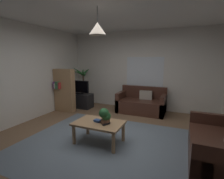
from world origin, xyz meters
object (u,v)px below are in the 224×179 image
book_on_table_1 (98,120)px  tv (79,87)px  coffee_table (99,126)px  remote_on_table_1 (106,123)px  couch_right_side (219,148)px  potted_palm_corner (83,87)px  book_on_table_0 (97,121)px  tv_stand (80,100)px  couch_under_window (141,104)px  bookshelf_corner (64,90)px  potted_plant_on_table (105,116)px  remote_on_table_0 (106,124)px  pendant_lamp (98,29)px

book_on_table_1 → tv: 2.77m
coffee_table → remote_on_table_1: remote_on_table_1 is taller
couch_right_side → potted_palm_corner: (-4.21, 2.49, 0.39)m
coffee_table → remote_on_table_1: bearing=6.7°
book_on_table_0 → potted_palm_corner: potted_palm_corner is taller
book_on_table_0 → coffee_table: bearing=-19.2°
tv → book_on_table_1: bearing=-48.1°
tv_stand → tv: (0.00, -0.02, 0.49)m
book_on_table_0 → remote_on_table_1: remote_on_table_1 is taller
remote_on_table_1 → tv_stand: bearing=46.0°
couch_under_window → coffee_table: couch_under_window is taller
bookshelf_corner → book_on_table_1: bearing=-36.0°
potted_plant_on_table → tv_stand: (-2.02, 2.08, -0.35)m
tv → coffee_table: bearing=-47.7°
couch_under_window → tv_stand: 2.19m
tv → bookshelf_corner: (-0.19, -0.58, -0.04)m
couch_under_window → potted_plant_on_table: bearing=-93.9°
book_on_table_0 → remote_on_table_1: bearing=1.6°
coffee_table → remote_on_table_0: remote_on_table_0 is taller
book_on_table_0 → pendant_lamp: 1.82m
coffee_table → potted_palm_corner: potted_palm_corner is taller
remote_on_table_1 → book_on_table_1: bearing=93.1°
book_on_table_0 → potted_palm_corner: (-2.04, 2.60, 0.21)m
couch_right_side → remote_on_table_1: 1.99m
book_on_table_1 → potted_plant_on_table: size_ratio=0.45×
couch_right_side → potted_plant_on_table: (-2.00, -0.13, 0.32)m
coffee_table → bookshelf_corner: bearing=144.2°
remote_on_table_1 → potted_plant_on_table: size_ratio=0.51×
couch_under_window → tv: size_ratio=1.99×
coffee_table → bookshelf_corner: (-2.06, 1.48, 0.34)m
coffee_table → book_on_table_0: bearing=160.8°
tv_stand → tv: bearing=-90.0°
book_on_table_1 → couch_right_side: bearing=3.1°
couch_right_side → pendant_lamp: size_ratio=3.06×
coffee_table → tv_stand: tv_stand is taller
couch_under_window → tv: 2.25m
book_on_table_1 → potted_palm_corner: (-2.04, 2.60, 0.19)m
remote_on_table_1 → potted_palm_corner: bearing=42.1°
remote_on_table_1 → potted_palm_corner: (-2.24, 2.60, 0.21)m
book_on_table_1 → tv: (-1.84, 2.05, 0.27)m
potted_plant_on_table → remote_on_table_0: bearing=-52.4°
remote_on_table_1 → remote_on_table_0: bearing=-157.8°
remote_on_table_0 → remote_on_table_1: bearing=-44.4°
potted_plant_on_table → tv: bearing=134.4°
book_on_table_1 → pendant_lamp: 1.80m
couch_right_side → tv: (-4.02, 1.93, 0.47)m
remote_on_table_1 → tv_stand: (-2.04, 2.06, -0.20)m
coffee_table → tv_stand: bearing=132.0°
book_on_table_0 → tv_stand: (-1.84, 2.07, -0.20)m
couch_under_window → potted_palm_corner: (-2.38, 0.25, 0.39)m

